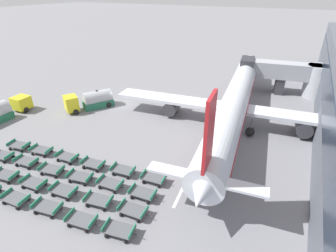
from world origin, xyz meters
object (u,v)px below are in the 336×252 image
Objects in this scene: baggage_dolly_row_near_col_e at (81,220)px; baggage_dolly_row_far_col_d at (93,164)px; baggage_dolly_row_near_col_d at (47,207)px; baggage_dolly_row_mid_b_col_f at (143,193)px; airplane at (236,101)px; baggage_dolly_row_mid_a_col_d at (64,191)px; baggage_dolly_row_mid_a_col_b at (6,175)px; baggage_dolly_row_near_col_f at (119,230)px; baggage_dolly_row_mid_a_col_e at (99,200)px; baggage_dolly_row_mid_a_col_f at (133,210)px; baggage_dolly_row_mid_a_col_c at (34,183)px; baggage_dolly_row_mid_b_col_e at (110,184)px; baggage_dolly_row_mid_b_col_c at (52,170)px; baggage_dolly_row_near_col_c at (16,199)px; baggage_dolly_row_far_col_f at (154,178)px; baggage_dolly_row_mid_b_col_a at (2,156)px; baggage_dolly_row_mid_b_col_b at (26,162)px; baggage_dolly_row_mid_b_col_d at (80,177)px; baggage_dolly_row_far_col_e at (123,170)px; fuel_tanker_primary at (92,101)px; baggage_dolly_row_far_col_c at (67,157)px; baggage_dolly_row_far_col_b at (42,150)px.

baggage_dolly_row_near_col_e is 8.17m from baggage_dolly_row_far_col_d.
baggage_dolly_row_near_col_d and baggage_dolly_row_mid_b_col_f have the same top height.
airplane reaches higher than baggage_dolly_row_mid_a_col_d.
baggage_dolly_row_near_col_d is 7.84m from baggage_dolly_row_mid_a_col_b.
baggage_dolly_row_mid_a_col_e is at bearing 153.59° from baggage_dolly_row_near_col_f.
baggage_dolly_row_far_col_d is (6.96, 5.83, 0.00)m from baggage_dolly_row_mid_a_col_b.
baggage_dolly_row_mid_a_col_f is at bearing 6.97° from baggage_dolly_row_mid_a_col_e.
baggage_dolly_row_mid_a_col_b is 3.80m from baggage_dolly_row_mid_a_col_c.
baggage_dolly_row_mid_b_col_c is at bearing -171.28° from baggage_dolly_row_mid_b_col_e.
baggage_dolly_row_near_col_d is at bearing -155.54° from baggage_dolly_row_mid_a_col_f.
baggage_dolly_row_near_col_f and baggage_dolly_row_mid_b_col_c have the same top height.
baggage_dolly_row_near_col_f and baggage_dolly_row_mid_a_col_f have the same top height.
baggage_dolly_row_far_col_f is (10.22, 8.60, 0.00)m from baggage_dolly_row_near_col_c.
baggage_dolly_row_near_col_e and baggage_dolly_row_mid_a_col_c have the same top height.
baggage_dolly_row_mid_b_col_a is 1.00× the size of baggage_dolly_row_mid_b_col_b.
airplane reaches higher than baggage_dolly_row_mid_b_col_e.
airplane is 24.11m from baggage_dolly_row_mid_a_col_e.
baggage_dolly_row_mid_a_col_c is (-0.36, 2.30, 0.00)m from baggage_dolly_row_near_col_c.
baggage_dolly_row_mid_b_col_d is 1.01× the size of baggage_dolly_row_mid_b_col_e.
baggage_dolly_row_far_col_e is (-7.51, -18.11, -2.88)m from airplane.
baggage_dolly_row_far_col_d is (-4.37, 4.21, 0.00)m from baggage_dolly_row_mid_a_col_e.
baggage_dolly_row_near_col_f and baggage_dolly_row_mid_a_col_c have the same top height.
baggage_dolly_row_mid_a_col_b is at bearing 171.15° from baggage_dolly_row_near_col_d.
airplane reaches higher than baggage_dolly_row_mid_a_col_e.
fuel_tanker_primary is (-22.61, -5.84, -2.04)m from airplane.
baggage_dolly_row_near_col_e and baggage_dolly_row_far_col_d have the same top height.
baggage_dolly_row_far_col_c is 1.00× the size of baggage_dolly_row_far_col_d.
baggage_dolly_row_near_col_f is 11.94m from baggage_dolly_row_mid_b_col_c.
baggage_dolly_row_mid_a_col_d is 6.29m from baggage_dolly_row_far_col_e.
baggage_dolly_row_mid_a_col_f is (7.54, 0.97, 0.00)m from baggage_dolly_row_mid_a_col_d.
baggage_dolly_row_far_col_e is (6.91, 5.95, 0.00)m from baggage_dolly_row_mid_a_col_c.
baggage_dolly_row_near_col_f is at bearing -82.76° from baggage_dolly_row_mid_b_col_f.
baggage_dolly_row_mid_a_col_c is at bearing 98.96° from baggage_dolly_row_near_col_c.
baggage_dolly_row_mid_b_col_b is at bearing 154.07° from baggage_dolly_row_near_col_d.
baggage_dolly_row_near_col_e is at bearing -84.16° from baggage_dolly_row_mid_a_col_e.
baggage_dolly_row_mid_b_col_f is 1.00× the size of baggage_dolly_row_far_col_f.
baggage_dolly_row_far_col_e is at bearing 151.46° from baggage_dolly_row_mid_b_col_f.
baggage_dolly_row_mid_a_col_d is (3.60, 0.60, 0.00)m from baggage_dolly_row_mid_a_col_c.
baggage_dolly_row_near_col_c is 0.99× the size of baggage_dolly_row_near_col_e.
fuel_tanker_primary is at bearing 117.01° from baggage_dolly_row_mid_b_col_c.
baggage_dolly_row_mid_b_col_d is at bearing 154.77° from baggage_dolly_row_near_col_f.
baggage_dolly_row_near_col_e is 15.73m from baggage_dolly_row_mid_b_col_a.
baggage_dolly_row_near_col_d and baggage_dolly_row_mid_b_col_b have the same top height.
baggage_dolly_row_near_col_c is at bearing -110.30° from baggage_dolly_row_far_col_d.
baggage_dolly_row_near_col_e and baggage_dolly_row_far_col_b have the same top height.
baggage_dolly_row_far_col_c is at bearing 24.75° from baggage_dolly_row_mid_b_col_a.
baggage_dolly_row_near_col_c and baggage_dolly_row_mid_b_col_f have the same top height.
baggage_dolly_row_mid_a_col_b is at bearing -171.66° from baggage_dolly_row_mid_a_col_d.
airplane is 13.97× the size of baggage_dolly_row_mid_b_col_d.
fuel_tanker_primary is 20.00m from baggage_dolly_row_mid_a_col_c.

